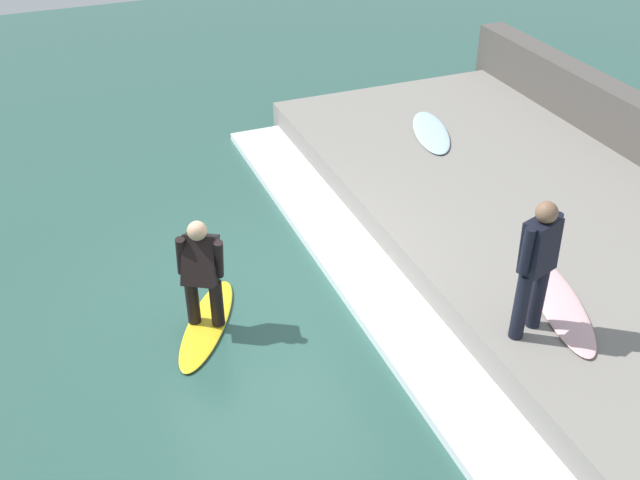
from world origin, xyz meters
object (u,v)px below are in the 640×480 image
at_px(surfer_riding, 201,269).
at_px(surfboard_spare, 431,132).
at_px(surfer_waiting_near, 537,262).
at_px(surfboard_waiting_near, 559,303).
at_px(surfboard_riding, 207,324).

xyz_separation_m(surfer_riding, surfboard_spare, (4.61, 2.87, -0.34)).
bearing_deg(surfboard_spare, surfer_waiting_near, -107.43).
bearing_deg(surfboard_spare, surfboard_waiting_near, -100.77).
distance_m(surfer_riding, surfer_waiting_near, 3.70).
bearing_deg(surfboard_spare, surfer_riding, -148.11).
distance_m(surfer_riding, surfboard_waiting_near, 4.13).
distance_m(surfer_waiting_near, surfboard_spare, 5.11).
relative_size(surfer_riding, surfboard_spare, 0.81).
bearing_deg(surfer_riding, surfboard_spare, 31.89).
distance_m(surfer_waiting_near, surfboard_waiting_near, 1.11).
relative_size(surfer_waiting_near, surfboard_waiting_near, 0.84).
distance_m(surfboard_riding, surfboard_spare, 5.45).
bearing_deg(surfer_riding, surfer_waiting_near, -31.96).
height_order(surfboard_riding, surfboard_spare, surfboard_spare).
height_order(surfer_riding, surfer_waiting_near, surfer_waiting_near).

